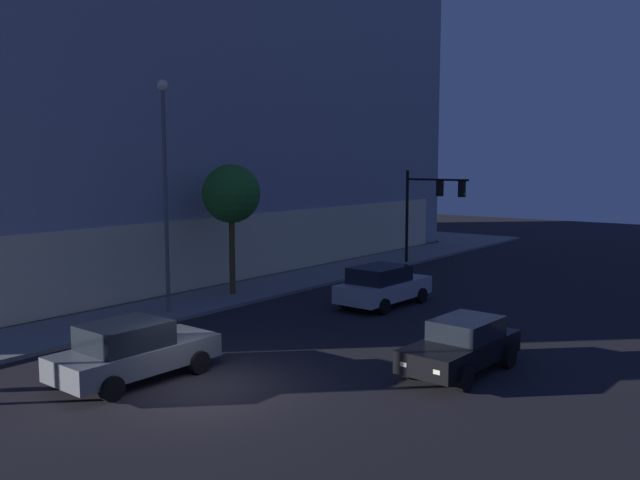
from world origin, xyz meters
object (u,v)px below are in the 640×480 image
(car_black, at_px, (462,345))
(sidewalk_tree, at_px, (231,195))
(traffic_light_far_corner, at_px, (430,199))
(street_lamp_sidewalk, at_px, (165,171))
(modern_building, at_px, (115,91))
(car_silver, at_px, (383,285))
(car_grey, at_px, (133,351))

(car_black, bearing_deg, sidewalk_tree, 74.25)
(traffic_light_far_corner, bearing_deg, car_black, -148.99)
(street_lamp_sidewalk, distance_m, car_black, 13.48)
(modern_building, height_order, traffic_light_far_corner, modern_building)
(modern_building, distance_m, sidewalk_tree, 16.78)
(sidewalk_tree, xyz_separation_m, car_black, (-3.70, -13.13, -3.88))
(car_silver, bearing_deg, car_black, -133.27)
(sidewalk_tree, relative_size, car_grey, 1.25)
(street_lamp_sidewalk, relative_size, car_grey, 1.93)
(street_lamp_sidewalk, xyz_separation_m, car_silver, (6.80, -5.82, -4.89))
(traffic_light_far_corner, distance_m, sidewalk_tree, 13.64)
(car_black, relative_size, car_silver, 0.94)
(modern_building, height_order, car_black, modern_building)
(modern_building, xyz_separation_m, car_grey, (-14.65, -21.12, -9.81))
(street_lamp_sidewalk, height_order, car_black, street_lamp_sidewalk)
(car_grey, distance_m, car_black, 9.40)
(modern_building, distance_m, car_silver, 23.61)
(modern_building, bearing_deg, sidewalk_tree, -107.25)
(street_lamp_sidewalk, height_order, car_grey, street_lamp_sidewalk)
(car_black, height_order, car_silver, car_silver)
(traffic_light_far_corner, xyz_separation_m, sidewalk_tree, (-13.31, 2.90, 0.68))
(car_grey, bearing_deg, sidewalk_tree, 31.59)
(traffic_light_far_corner, relative_size, car_silver, 1.15)
(street_lamp_sidewalk, bearing_deg, modern_building, 60.41)
(traffic_light_far_corner, height_order, car_black, traffic_light_far_corner)
(car_black, xyz_separation_m, car_silver, (6.31, 6.70, 0.08))
(street_lamp_sidewalk, distance_m, sidewalk_tree, 4.38)
(car_grey, xyz_separation_m, car_silver, (12.60, -0.28, 0.04))
(modern_building, relative_size, car_grey, 8.27)
(sidewalk_tree, bearing_deg, traffic_light_far_corner, -12.30)
(modern_building, bearing_deg, car_black, -106.55)
(sidewalk_tree, relative_size, car_black, 1.30)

